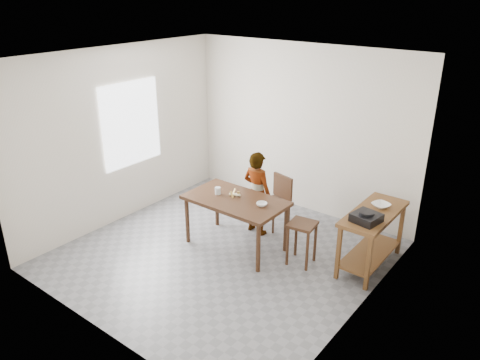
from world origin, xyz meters
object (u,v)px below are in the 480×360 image
Objects in this scene: dining_table at (236,223)px; dining_chair at (274,202)px; stool at (301,243)px; child at (257,193)px; prep_counter at (371,239)px.

dining_table is 1.74× the size of dining_chair.
stool is at bearing -23.22° from dining_chair.
dining_table reaches higher than stool.
dining_table is 1.09× the size of child.
prep_counter is 0.91m from stool.
prep_counter is 1.99× the size of stool.
child is at bearing -174.48° from prep_counter.
prep_counter reaches higher than dining_table.
child is 0.41m from dining_chair.
child reaches higher than dining_chair.
dining_table is at bearing -157.85° from prep_counter.
child is at bearing 91.69° from dining_table.
dining_table is at bearing -168.46° from stool.
dining_table is 1.17× the size of prep_counter.
prep_counter is at bearing 8.13° from dining_chair.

